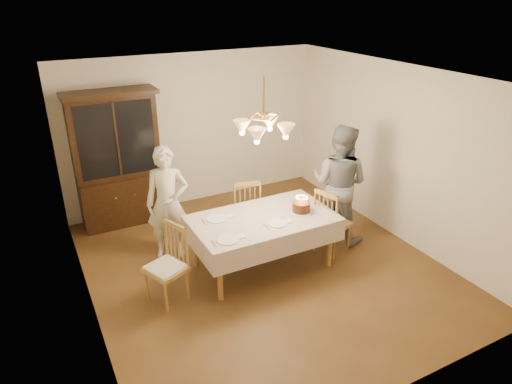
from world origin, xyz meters
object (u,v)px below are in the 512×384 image
china_hutch (118,162)px  birthday_cake (301,207)px  dining_table (263,222)px  elderly_woman (168,203)px  chair_far_side (245,211)px

china_hutch → birthday_cake: china_hutch is taller
china_hutch → birthday_cake: 3.04m
dining_table → elderly_woman: bearing=138.9°
dining_table → elderly_woman: elderly_woman is taller
china_hutch → birthday_cake: bearing=-50.8°
china_hutch → birthday_cake: (1.92, -2.35, -0.21)m
china_hutch → elderly_woman: bearing=-75.2°
elderly_woman → china_hutch: bearing=127.6°
dining_table → birthday_cake: (0.54, -0.10, 0.15)m
dining_table → birthday_cake: 0.56m
china_hutch → chair_far_side: 2.17m
chair_far_side → elderly_woman: bearing=176.9°
birthday_cake → chair_far_side: bearing=112.6°
birthday_cake → dining_table: bearing=169.4°
dining_table → chair_far_side: 0.88m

